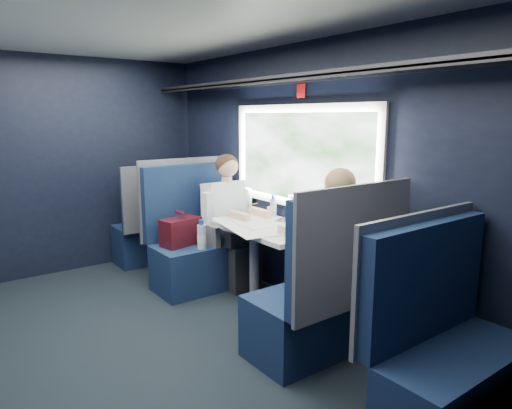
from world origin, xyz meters
TOP-DOWN VIEW (x-y plane):
  - ground at (0.00, 0.00)m, footprint 2.80×4.20m
  - room_shell at (0.02, 0.00)m, footprint 3.00×4.40m
  - table at (1.03, 0.00)m, footprint 0.62×1.00m
  - seat_bay_near at (0.84, 0.87)m, footprint 1.04×0.62m
  - seat_bay_far at (0.85, -0.87)m, footprint 1.04×0.62m
  - seat_row_front at (0.85, 1.80)m, footprint 1.04×0.51m
  - seat_row_back at (0.85, -1.80)m, footprint 1.04×0.51m
  - man at (1.10, 0.70)m, footprint 0.53×0.56m
  - woman at (1.10, -0.71)m, footprint 0.53×0.56m
  - papers at (0.99, 0.10)m, footprint 0.72×0.92m
  - laptop at (1.38, -0.01)m, footprint 0.32×0.36m
  - bottle_small at (1.33, 0.31)m, footprint 0.06×0.06m
  - cup at (1.33, 0.35)m, footprint 0.06×0.06m

SIDE VIEW (x-z plane):
  - ground at x=0.00m, z-range -0.01..0.00m
  - seat_row_front at x=0.85m, z-range -0.17..0.99m
  - seat_row_back at x=0.85m, z-range -0.17..0.99m
  - seat_bay_far at x=0.85m, z-range -0.22..1.04m
  - seat_bay_near at x=0.84m, z-range -0.21..1.05m
  - table at x=1.03m, z-range 0.29..1.03m
  - man at x=1.10m, z-range 0.06..1.38m
  - woman at x=1.10m, z-range 0.07..1.39m
  - papers at x=0.99m, z-range 0.74..0.75m
  - cup at x=1.33m, z-range 0.74..0.82m
  - laptop at x=1.38m, z-range 0.69..0.92m
  - bottle_small at x=1.33m, z-range 0.73..0.94m
  - room_shell at x=0.02m, z-range 0.28..2.68m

